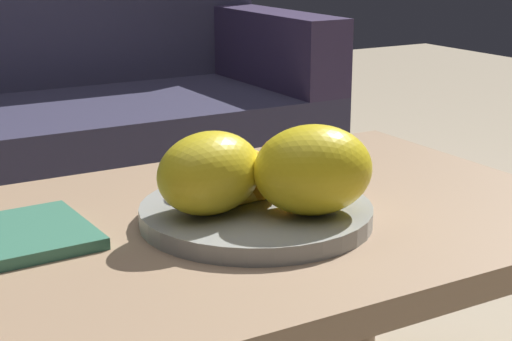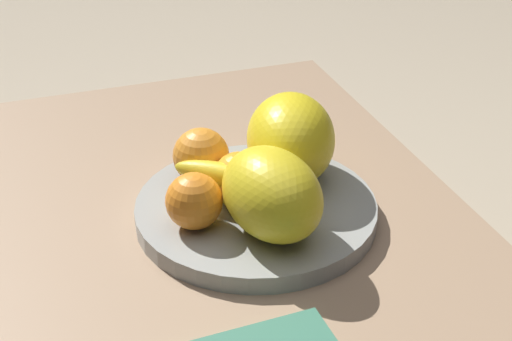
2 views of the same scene
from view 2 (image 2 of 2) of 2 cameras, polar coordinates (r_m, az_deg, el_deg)
The scene contains 8 objects.
coffee_table at distance 1.02m, azimuth -0.58°, elevation -7.89°, with size 1.10×0.64×0.45m.
fruit_bowl at distance 1.04m, azimuth 0.00°, elevation -2.97°, with size 0.32×0.32×0.03m, color #999B96.
melon_large_front at distance 0.94m, azimuth 1.18°, elevation -1.75°, with size 0.15×0.11×0.11m, color yellow.
melon_smaller_beside at distance 1.06m, azimuth 2.59°, elevation 2.37°, with size 0.16×0.12×0.12m, color yellow.
orange_front at distance 1.02m, azimuth -1.30°, elevation -0.50°, with size 0.07×0.07×0.07m, color orange.
orange_left at distance 1.06m, azimuth -4.09°, elevation 1.08°, with size 0.08×0.08×0.08m, color orange.
orange_back at distance 0.97m, azimuth -4.61°, elevation -2.27°, with size 0.07×0.07×0.07m, color orange.
banana_bunch at distance 1.01m, azimuth -1.58°, elevation -1.25°, with size 0.15×0.14×0.06m.
Camera 2 is at (-0.76, 0.25, 1.04)m, focal length 53.98 mm.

